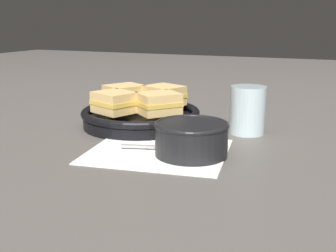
# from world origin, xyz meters

# --- Properties ---
(ground_plane) EXTENTS (4.00, 4.00, 0.00)m
(ground_plane) POSITION_xyz_m (0.00, 0.00, 0.00)
(ground_plane) COLOR #56514C
(napkin) EXTENTS (0.28, 0.25, 0.00)m
(napkin) POSITION_xyz_m (0.00, -0.06, 0.00)
(napkin) COLOR white
(napkin) RESTS_ON ground_plane
(soup_bowl) EXTENTS (0.14, 0.14, 0.06)m
(soup_bowl) POSITION_xyz_m (0.07, -0.06, 0.04)
(soup_bowl) COLOR black
(soup_bowl) RESTS_ON ground_plane
(spoon) EXTENTS (0.18, 0.07, 0.01)m
(spoon) POSITION_xyz_m (0.05, -0.04, 0.01)
(spoon) COLOR #9E9EA3
(spoon) RESTS_ON napkin
(skillet) EXTENTS (0.27, 0.27, 0.04)m
(skillet) POSITION_xyz_m (-0.12, 0.10, 0.02)
(skillet) COLOR black
(skillet) RESTS_ON ground_plane
(sandwich_near_left) EXTENTS (0.11, 0.11, 0.05)m
(sandwich_near_left) POSITION_xyz_m (-0.18, 0.14, 0.07)
(sandwich_near_left) COLOR #DBB26B
(sandwich_near_left) RESTS_ON skillet
(sandwich_near_right) EXTENTS (0.11, 0.10, 0.05)m
(sandwich_near_right) POSITION_xyz_m (-0.15, 0.04, 0.07)
(sandwich_near_right) COLOR #DBB26B
(sandwich_near_right) RESTS_ON skillet
(sandwich_far_left) EXTENTS (0.11, 0.11, 0.05)m
(sandwich_far_left) POSITION_xyz_m (-0.06, 0.07, 0.07)
(sandwich_far_left) COLOR #DBB26B
(sandwich_far_left) RESTS_ON skillet
(sandwich_far_right) EXTENTS (0.11, 0.10, 0.05)m
(sandwich_far_right) POSITION_xyz_m (-0.09, 0.16, 0.07)
(sandwich_far_right) COLOR #DBB26B
(sandwich_far_right) RESTS_ON skillet
(drinking_glass) EXTENTS (0.08, 0.08, 0.10)m
(drinking_glass) POSITION_xyz_m (0.12, 0.14, 0.05)
(drinking_glass) COLOR silver
(drinking_glass) RESTS_ON ground_plane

